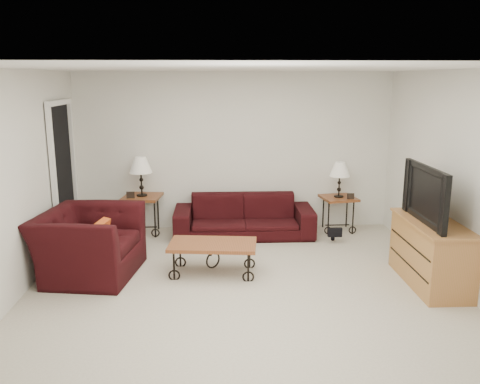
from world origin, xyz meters
name	(u,v)px	position (x,y,z in m)	size (l,w,h in m)	color
ground	(243,289)	(0.00, 0.00, 0.00)	(5.00, 5.00, 0.00)	beige
wall_back	(235,152)	(0.00, 2.50, 1.25)	(5.00, 0.02, 2.50)	silver
wall_front	(265,268)	(0.00, -2.50, 1.25)	(5.00, 0.02, 2.50)	silver
wall_left	(14,186)	(-2.50, 0.00, 1.25)	(0.02, 5.00, 2.50)	silver
wall_right	(463,182)	(2.50, 0.00, 1.25)	(0.02, 5.00, 2.50)	silver
ceiling	(243,68)	(0.00, 0.00, 2.50)	(5.00, 5.00, 0.00)	white
doorway	(63,178)	(-2.47, 1.65, 1.02)	(0.08, 0.94, 2.04)	black
sofa	(244,216)	(0.12, 2.02, 0.31)	(2.14, 0.84, 0.62)	black
side_table_left	(143,215)	(-1.46, 2.20, 0.31)	(0.56, 0.56, 0.61)	brown
side_table_right	(338,214)	(1.64, 2.20, 0.28)	(0.51, 0.51, 0.56)	brown
lamp_left	(141,177)	(-1.46, 2.20, 0.92)	(0.35, 0.35, 0.61)	black
lamp_right	(339,180)	(1.64, 2.20, 0.84)	(0.32, 0.32, 0.56)	black
photo_frame_left	(130,195)	(-1.61, 2.05, 0.66)	(0.12, 0.02, 0.10)	black
photo_frame_right	(351,196)	(1.79, 2.05, 0.60)	(0.11, 0.01, 0.09)	black
coffee_table	(213,258)	(-0.35, 0.49, 0.20)	(1.07, 0.58, 0.40)	brown
armchair	(89,243)	(-1.88, 0.53, 0.41)	(1.25, 1.10, 0.81)	black
throw_pillow	(100,236)	(-1.73, 0.48, 0.52)	(0.37, 0.10, 0.37)	#BB3C17
tv_stand	(431,253)	(2.23, 0.06, 0.38)	(0.53, 1.28, 0.77)	#AC6840
television	(435,194)	(2.21, 0.06, 1.10)	(1.15, 0.15, 0.66)	black
backpack	(333,228)	(1.45, 1.68, 0.21)	(0.32, 0.25, 0.42)	black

